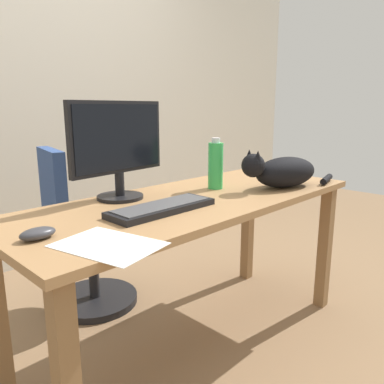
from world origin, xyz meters
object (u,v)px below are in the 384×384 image
Objects in this scene: monitor at (118,146)px; computer_mouse at (38,234)px; keyboard at (162,208)px; cat at (282,171)px; office_chair at (83,241)px; water_bottle at (216,165)px.

computer_mouse is (-0.48, -0.25, -0.21)m from monitor.
monitor is 0.35m from keyboard.
monitor is 0.81× the size of cat.
office_chair is 2.07× the size of keyboard.
keyboard is 0.47m from computer_mouse.
office_chair is at bearing 83.86° from keyboard.
office_chair is 0.87m from water_bottle.
keyboard is 1.79× the size of water_bottle.
keyboard is 4.00× the size of computer_mouse.
monitor reaches higher than computer_mouse.
monitor is 1.09× the size of keyboard.
monitor is at bearing 27.99° from computer_mouse.
cat is 2.42× the size of water_bottle.
cat is (0.70, -0.09, 0.07)m from keyboard.
water_bottle is at bearing 5.99° from computer_mouse.
keyboard is at bearing -3.58° from computer_mouse.
office_chair is 0.99m from computer_mouse.
monitor reaches higher than office_chair.
monitor is (-0.07, -0.49, 0.57)m from office_chair.
office_chair is at bearing 81.31° from monitor.
keyboard is (-0.01, -0.28, -0.21)m from monitor.
keyboard is at bearing -96.14° from office_chair.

